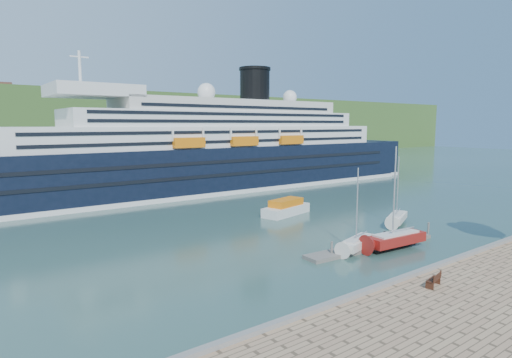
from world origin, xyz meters
name	(u,v)px	position (x,y,z in m)	size (l,w,h in m)	color
ground	(460,268)	(0.00, 0.00, 0.00)	(400.00, 400.00, 0.00)	#294841
far_hillside	(63,127)	(0.00, 145.00, 12.00)	(400.00, 50.00, 24.00)	#355B24
quay_coping	(463,256)	(0.00, -0.20, 1.15)	(220.00, 0.50, 0.30)	slate
cruise_ship	(207,127)	(5.30, 53.45, 12.25)	(109.13, 15.89, 24.51)	black
park_bench	(433,279)	(-8.48, -2.34, 1.57)	(1.76, 0.72, 1.13)	#401F12
floating_pontoon	(372,246)	(-1.16, 8.86, 0.19)	(17.05, 2.08, 0.38)	gray
sailboat_white_near	(359,211)	(-3.19, 9.07, 4.09)	(6.34, 1.76, 8.19)	silver
sailboat_red	(398,201)	(0.51, 7.12, 5.09)	(7.88, 2.19, 10.18)	maroon
sailboat_white_far	(398,192)	(10.08, 13.66, 4.22)	(6.53, 1.81, 8.44)	silver
tender_launch	(286,207)	(2.47, 26.76, 1.13)	(8.20, 2.81, 2.27)	orange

